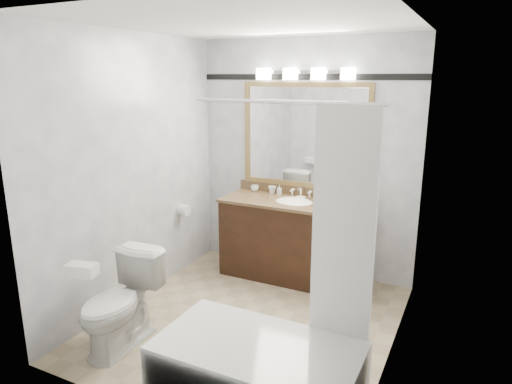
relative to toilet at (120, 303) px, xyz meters
The scene contains 14 objects.
room 1.39m from the toilet, 46.41° to the left, with size 2.42×2.62×2.52m.
vanity 1.95m from the toilet, 67.48° to the left, with size 1.53×0.58×0.97m.
mirror 2.47m from the toilet, 70.13° to the left, with size 1.40×0.04×1.10m.
vanity_light_bar 2.78m from the toilet, 69.64° to the left, with size 1.02×0.14×0.12m.
accent_stripe 2.80m from the toilet, 70.23° to the left, with size 2.40×0.01×0.06m, color black.
bathtub 1.31m from the toilet, ahead, with size 1.30×0.75×1.96m.
tp_roll 1.54m from the toilet, 105.16° to the left, with size 0.12×0.12×0.11m, color white.
toilet is the anchor object (origin of this frame).
tissue_box 0.53m from the toilet, 90.00° to the right, with size 0.21×0.12×0.09m, color white.
coffee_maker 2.33m from the toilet, 51.90° to the left, with size 0.16×0.21×0.31m.
cup_left 2.08m from the toilet, 84.57° to the left, with size 0.09×0.09×0.07m, color white.
cup_right 2.12m from the toilet, 78.67° to the left, with size 0.08×0.08×0.08m, color white.
soap_bottle_a 2.12m from the toilet, 75.97° to the left, with size 0.05×0.05×0.10m, color white.
soap_bar 2.13m from the toilet, 68.01° to the left, with size 0.09×0.06×0.03m, color beige.
Camera 1 is at (1.66, -3.23, 2.11)m, focal length 32.00 mm.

